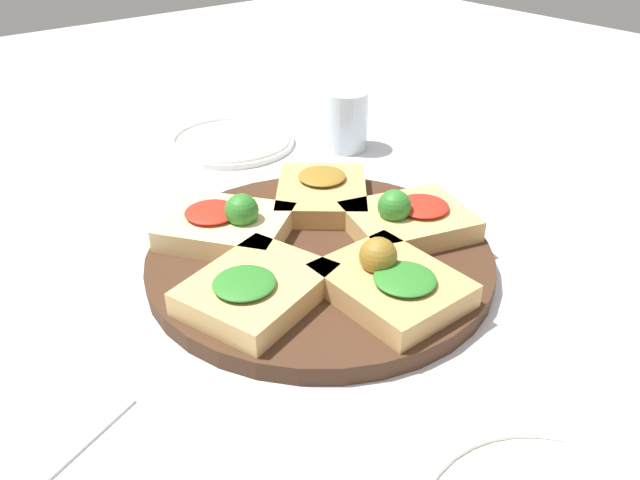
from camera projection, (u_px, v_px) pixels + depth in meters
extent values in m
plane|color=silver|center=(320.00, 265.00, 0.77)|extent=(3.00, 3.00, 0.00)
cylinder|color=#422819|center=(320.00, 257.00, 0.77)|extent=(0.42, 0.42, 0.02)
cube|color=tan|center=(322.00, 194.00, 0.86)|extent=(0.19, 0.19, 0.03)
ellipsoid|color=olive|center=(322.00, 176.00, 0.87)|extent=(0.09, 0.09, 0.01)
cube|color=#E5C689|center=(226.00, 227.00, 0.78)|extent=(0.19, 0.18, 0.03)
ellipsoid|color=red|center=(211.00, 212.00, 0.78)|extent=(0.09, 0.09, 0.01)
sphere|color=#2D7A28|center=(242.00, 210.00, 0.76)|extent=(0.04, 0.04, 0.04)
cube|color=tan|center=(256.00, 289.00, 0.67)|extent=(0.16, 0.18, 0.03)
ellipsoid|color=#2D7A28|center=(244.00, 283.00, 0.65)|extent=(0.08, 0.08, 0.01)
cube|color=tan|center=(391.00, 285.00, 0.67)|extent=(0.15, 0.12, 0.03)
ellipsoid|color=#2D7A28|center=(404.00, 279.00, 0.65)|extent=(0.07, 0.07, 0.01)
sphere|color=olive|center=(378.00, 256.00, 0.68)|extent=(0.04, 0.04, 0.04)
cube|color=tan|center=(409.00, 221.00, 0.80)|extent=(0.16, 0.18, 0.03)
ellipsoid|color=red|center=(423.00, 206.00, 0.79)|extent=(0.08, 0.08, 0.01)
sphere|color=#2D7A28|center=(394.00, 206.00, 0.77)|extent=(0.04, 0.04, 0.04)
cylinder|color=white|center=(231.00, 142.00, 1.10)|extent=(0.22, 0.22, 0.01)
torus|color=white|center=(231.00, 138.00, 1.10)|extent=(0.21, 0.21, 0.01)
cylinder|color=silver|center=(345.00, 120.00, 1.07)|extent=(0.08, 0.08, 0.10)
cube|color=white|center=(46.00, 412.00, 0.56)|extent=(0.15, 0.14, 0.01)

